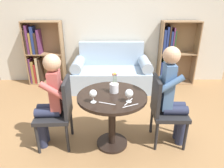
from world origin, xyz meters
TOP-DOWN VIEW (x-y plane):
  - ground_plane at (0.00, 0.00)m, footprint 16.00×16.00m
  - back_wall at (0.00, 2.26)m, footprint 5.20×0.05m
  - round_table at (0.00, 0.00)m, footprint 0.83×0.83m
  - couch at (0.00, 1.84)m, footprint 1.58×0.80m
  - bookshelf_left at (-1.53, 2.10)m, footprint 0.78×0.28m
  - bookshelf_right at (1.31, 2.10)m, footprint 0.78×0.28m
  - chair_left at (-0.65, 0.03)m, footprint 0.44×0.44m
  - chair_right at (0.65, 0.07)m, footprint 0.43×0.43m
  - person_left at (-0.74, 0.02)m, footprint 0.43×0.35m
  - person_right at (0.74, 0.06)m, footprint 0.42×0.35m
  - wine_glass_left at (-0.21, -0.17)m, footprint 0.08×0.08m
  - wine_glass_right at (0.18, -0.16)m, footprint 0.09×0.09m
  - flower_vase at (0.03, 0.08)m, footprint 0.11×0.11m
  - knife_left_setting at (-0.06, -0.20)m, footprint 0.18×0.07m
  - fork_left_setting at (0.19, -0.25)m, footprint 0.18×0.09m
  - knife_right_setting at (0.18, -0.17)m, footprint 0.11×0.17m

SIDE VIEW (x-z plane):
  - ground_plane at x=0.00m, z-range 0.00..0.00m
  - couch at x=0.00m, z-range -0.15..0.77m
  - chair_left at x=-0.65m, z-range 0.04..0.94m
  - chair_right at x=0.65m, z-range 0.04..0.94m
  - round_table at x=0.00m, z-range 0.19..0.90m
  - bookshelf_right at x=1.31m, z-range -0.05..1.30m
  - person_left at x=-0.74m, z-range 0.04..1.24m
  - bookshelf_left at x=-1.53m, z-range -0.02..1.33m
  - person_right at x=0.74m, z-range 0.04..1.31m
  - knife_left_setting at x=-0.06m, z-range 0.71..0.72m
  - fork_left_setting at x=0.19m, z-range 0.71..0.72m
  - knife_right_setting at x=0.18m, z-range 0.71..0.72m
  - flower_vase at x=0.03m, z-range 0.66..0.92m
  - wine_glass_right at x=0.18m, z-range 0.74..0.89m
  - wine_glass_left at x=-0.21m, z-range 0.74..0.89m
  - back_wall at x=0.00m, z-range 0.00..2.70m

